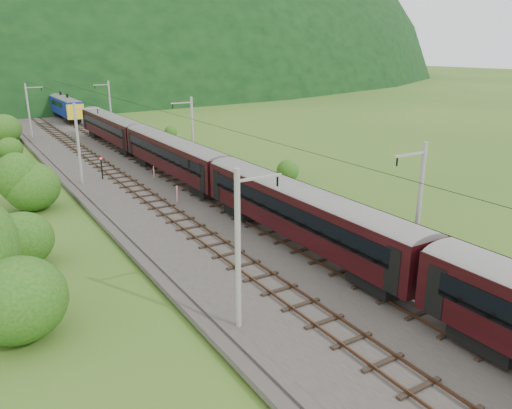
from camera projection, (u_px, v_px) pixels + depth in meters
ground at (335, 299)px, 27.86m from camera, size 600.00×600.00×0.00m
railbed at (245, 241)px, 35.93m from camera, size 14.00×220.00×0.30m
track_left at (215, 244)px, 34.66m from camera, size 2.40×220.00×0.27m
track_right at (272, 232)px, 37.06m from camera, size 2.40×220.00×0.27m
catenary_left at (79, 142)px, 49.41m from camera, size 2.54×192.28×8.00m
catenary_right at (192, 131)px, 55.54m from camera, size 2.54×192.28×8.00m
overhead_wires at (244, 145)px, 33.83m from camera, size 4.83×198.00×0.03m
train at (304, 205)px, 33.04m from camera, size 2.91×159.53×5.05m
hazard_post_near at (177, 194)px, 44.23m from camera, size 0.16×0.16×1.46m
hazard_post_far at (154, 172)px, 52.26m from camera, size 0.14×0.14×1.28m
signal at (102, 166)px, 51.82m from camera, size 0.25×0.25×2.29m
vegetation_left at (6, 195)px, 38.82m from camera, size 13.48×146.62×6.93m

